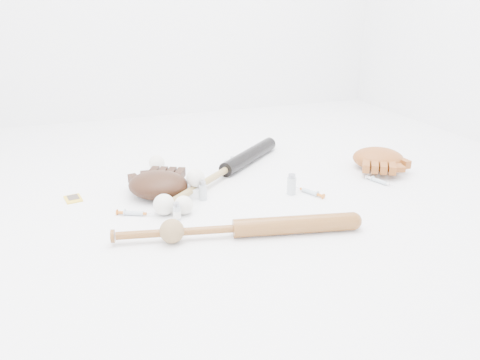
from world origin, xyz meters
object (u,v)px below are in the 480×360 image
object	(u,v)px
bat_dark	(226,170)
bat_wood	(236,228)
pedestal	(196,191)
glove_dark	(158,184)

from	to	relation	value
bat_dark	bat_wood	xyz separation A→B (m)	(-0.15, -0.56, -0.00)
bat_dark	pedestal	distance (m)	0.25
bat_wood	bat_dark	bearing A→B (deg)	87.11
bat_dark	bat_wood	bearing A→B (deg)	-146.24
bat_wood	pedestal	distance (m)	0.39
bat_dark	glove_dark	world-z (taller)	glove_dark
bat_dark	glove_dark	distance (m)	0.35
bat_wood	glove_dark	distance (m)	0.48
bat_wood	pedestal	xyz separation A→B (m)	(-0.04, 0.39, -0.01)
glove_dark	bat_wood	bearing A→B (deg)	-40.35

